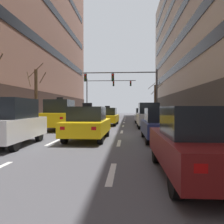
{
  "coord_description": "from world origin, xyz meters",
  "views": [
    {
      "loc": [
        1.97,
        -13.75,
        1.64
      ],
      "look_at": [
        -0.14,
        17.54,
        1.07
      ],
      "focal_mm": 37.09,
      "sensor_mm": 36.0,
      "label": 1
    }
  ],
  "objects_px": {
    "taxi_driving_1": "(108,117)",
    "taxi_driving_2": "(60,115)",
    "car_parked_3": "(143,116)",
    "taxi_driving_5": "(88,123)",
    "taxi_driving_0": "(98,113)",
    "car_parked_2": "(148,115)",
    "car_driving_6": "(11,122)",
    "street_tree_1": "(155,100)",
    "car_parked_0": "(199,143)",
    "traffic_signal_0": "(127,83)",
    "car_driving_3": "(80,115)",
    "car_parked_1": "(162,125)",
    "street_tree_0": "(36,96)",
    "traffic_signal_1": "(103,89)",
    "car_driving_4": "(92,114)"
  },
  "relations": [
    {
      "from": "taxi_driving_5",
      "to": "traffic_signal_1",
      "type": "relative_size",
      "value": 0.54
    },
    {
      "from": "car_parked_3",
      "to": "traffic_signal_0",
      "type": "relative_size",
      "value": 0.49
    },
    {
      "from": "taxi_driving_1",
      "to": "car_driving_4",
      "type": "relative_size",
      "value": 1.06
    },
    {
      "from": "taxi_driving_1",
      "to": "car_parked_3",
      "type": "relative_size",
      "value": 1.04
    },
    {
      "from": "car_parked_3",
      "to": "taxi_driving_5",
      "type": "bearing_deg",
      "value": -105.27
    },
    {
      "from": "taxi_driving_5",
      "to": "traffic_signal_0",
      "type": "xyz_separation_m",
      "value": [
        1.99,
        13.53,
        3.45
      ]
    },
    {
      "from": "taxi_driving_2",
      "to": "car_driving_3",
      "type": "relative_size",
      "value": 1.01
    },
    {
      "from": "taxi_driving_2",
      "to": "street_tree_0",
      "type": "xyz_separation_m",
      "value": [
        -3.12,
        3.18,
        1.61
      ]
    },
    {
      "from": "taxi_driving_1",
      "to": "taxi_driving_2",
      "type": "bearing_deg",
      "value": -123.42
    },
    {
      "from": "car_driving_6",
      "to": "traffic_signal_1",
      "type": "xyz_separation_m",
      "value": [
        0.88,
        30.24,
        3.86
      ]
    },
    {
      "from": "street_tree_0",
      "to": "street_tree_1",
      "type": "distance_m",
      "value": 20.03
    },
    {
      "from": "traffic_signal_0",
      "to": "street_tree_1",
      "type": "relative_size",
      "value": 1.58
    },
    {
      "from": "car_parked_0",
      "to": "traffic_signal_0",
      "type": "height_order",
      "value": "traffic_signal_0"
    },
    {
      "from": "traffic_signal_0",
      "to": "car_parked_0",
      "type": "bearing_deg",
      "value": -84.98
    },
    {
      "from": "taxi_driving_1",
      "to": "street_tree_0",
      "type": "distance_m",
      "value": 6.74
    },
    {
      "from": "car_driving_4",
      "to": "taxi_driving_5",
      "type": "distance_m",
      "value": 21.91
    },
    {
      "from": "car_parked_2",
      "to": "car_parked_3",
      "type": "bearing_deg",
      "value": 90.0
    },
    {
      "from": "car_parked_3",
      "to": "car_parked_0",
      "type": "bearing_deg",
      "value": -90.0
    },
    {
      "from": "car_parked_2",
      "to": "car_parked_3",
      "type": "height_order",
      "value": "car_parked_2"
    },
    {
      "from": "car_parked_1",
      "to": "traffic_signal_1",
      "type": "relative_size",
      "value": 0.51
    },
    {
      "from": "street_tree_0",
      "to": "car_parked_0",
      "type": "bearing_deg",
      "value": -55.91
    },
    {
      "from": "car_driving_6",
      "to": "car_parked_0",
      "type": "xyz_separation_m",
      "value": [
        6.74,
        -4.13,
        -0.2
      ]
    },
    {
      "from": "taxi_driving_5",
      "to": "street_tree_1",
      "type": "distance_m",
      "value": 25.02
    },
    {
      "from": "car_driving_6",
      "to": "traffic_signal_1",
      "type": "relative_size",
      "value": 0.5
    },
    {
      "from": "taxi_driving_1",
      "to": "car_parked_2",
      "type": "bearing_deg",
      "value": -36.52
    },
    {
      "from": "car_driving_6",
      "to": "car_parked_3",
      "type": "xyz_separation_m",
      "value": [
        6.74,
        15.61,
        -0.24
      ]
    },
    {
      "from": "car_driving_4",
      "to": "taxi_driving_2",
      "type": "bearing_deg",
      "value": -89.68
    },
    {
      "from": "car_parked_3",
      "to": "car_driving_6",
      "type": "bearing_deg",
      "value": -113.36
    },
    {
      "from": "taxi_driving_2",
      "to": "taxi_driving_5",
      "type": "xyz_separation_m",
      "value": [
        2.99,
        -5.2,
        -0.27
      ]
    },
    {
      "from": "taxi_driving_1",
      "to": "car_parked_3",
      "type": "height_order",
      "value": "taxi_driving_1"
    },
    {
      "from": "car_parked_1",
      "to": "car_parked_3",
      "type": "distance_m",
      "value": 13.74
    },
    {
      "from": "taxi_driving_5",
      "to": "car_parked_3",
      "type": "distance_m",
      "value": 14.1
    },
    {
      "from": "taxi_driving_2",
      "to": "street_tree_0",
      "type": "relative_size",
      "value": 0.83
    },
    {
      "from": "traffic_signal_0",
      "to": "street_tree_1",
      "type": "xyz_separation_m",
      "value": [
        4.25,
        10.63,
        -1.5
      ]
    },
    {
      "from": "traffic_signal_0",
      "to": "car_parked_3",
      "type": "bearing_deg",
      "value": 2.48
    },
    {
      "from": "car_driving_4",
      "to": "car_parked_2",
      "type": "relative_size",
      "value": 0.99
    },
    {
      "from": "taxi_driving_5",
      "to": "taxi_driving_0",
      "type": "bearing_deg",
      "value": 96.28
    },
    {
      "from": "car_parked_0",
      "to": "street_tree_0",
      "type": "distance_m",
      "value": 17.64
    },
    {
      "from": "taxi_driving_2",
      "to": "traffic_signal_0",
      "type": "xyz_separation_m",
      "value": [
        4.98,
        8.33,
        3.18
      ]
    },
    {
      "from": "car_parked_0",
      "to": "taxi_driving_2",
      "type": "bearing_deg",
      "value": 120.6
    },
    {
      "from": "taxi_driving_0",
      "to": "car_parked_2",
      "type": "height_order",
      "value": "car_parked_2"
    },
    {
      "from": "taxi_driving_0",
      "to": "taxi_driving_5",
      "type": "bearing_deg",
      "value": -83.72
    },
    {
      "from": "street_tree_1",
      "to": "traffic_signal_0",
      "type": "bearing_deg",
      "value": -111.78
    },
    {
      "from": "car_driving_6",
      "to": "street_tree_1",
      "type": "bearing_deg",
      "value": 70.51
    },
    {
      "from": "car_driving_3",
      "to": "street_tree_0",
      "type": "relative_size",
      "value": 0.82
    },
    {
      "from": "car_parked_2",
      "to": "traffic_signal_0",
      "type": "relative_size",
      "value": 0.48
    },
    {
      "from": "traffic_signal_0",
      "to": "car_driving_3",
      "type": "bearing_deg",
      "value": -175.19
    },
    {
      "from": "car_driving_3",
      "to": "car_parked_3",
      "type": "height_order",
      "value": "car_driving_3"
    },
    {
      "from": "car_driving_3",
      "to": "taxi_driving_5",
      "type": "relative_size",
      "value": 1.01
    },
    {
      "from": "taxi_driving_2",
      "to": "car_driving_4",
      "type": "bearing_deg",
      "value": 90.32
    }
  ]
}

